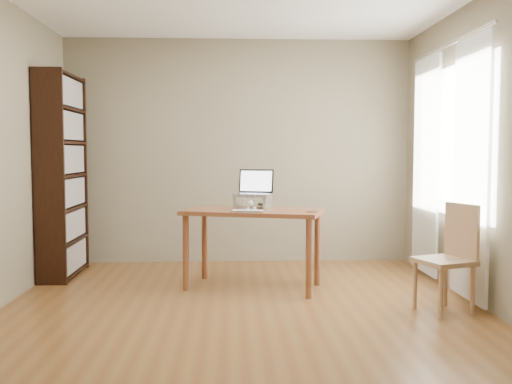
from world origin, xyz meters
The scene contains 10 objects.
room centered at (0.03, 0.01, 1.30)m, with size 4.04×4.54×2.64m.
bookshelf centered at (-1.83, 1.55, 1.05)m, with size 0.30×0.90×2.10m.
curtains centered at (1.92, 0.80, 1.17)m, with size 0.03×1.90×2.25m.
desk centered at (0.12, 0.92, 0.64)m, with size 1.41×0.98×0.75m.
laptop_stand centered at (0.12, 1.00, 0.83)m, with size 0.32×0.25×0.13m.
laptop centered at (0.12, 1.06, 0.94)m, with size 0.40×0.38×0.24m.
keyboard centered at (0.06, 0.70, 0.76)m, with size 0.31×0.17×0.02m.
coaster centered at (0.64, 0.68, 0.75)m, with size 0.11×0.11×0.01m, color brown.
cat centered at (0.12, 1.03, 0.82)m, with size 0.25×0.49×0.16m.
chair centered at (1.69, 0.03, 0.47)m, with size 0.50×0.50×0.88m.
Camera 1 is at (-0.09, -4.43, 1.29)m, focal length 40.00 mm.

